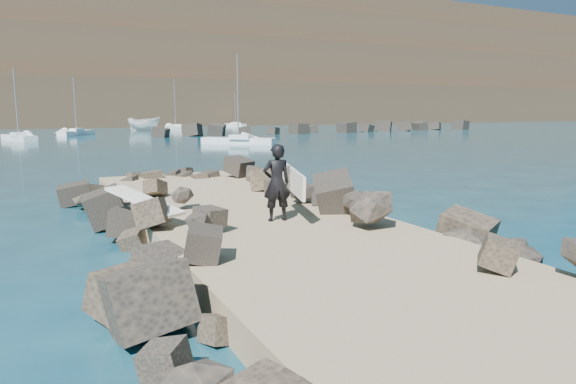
# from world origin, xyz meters

# --- Properties ---
(ground) EXTENTS (800.00, 800.00, 0.00)m
(ground) POSITION_xyz_m (0.00, 0.00, 0.00)
(ground) COLOR #0F384C
(ground) RESTS_ON ground
(jetty) EXTENTS (6.00, 26.00, 0.60)m
(jetty) POSITION_xyz_m (0.00, -2.00, 0.30)
(jetty) COLOR #8C7759
(jetty) RESTS_ON ground
(riprap_left) EXTENTS (2.60, 22.00, 1.00)m
(riprap_left) POSITION_xyz_m (-2.90, -1.50, 0.50)
(riprap_left) COLOR black
(riprap_left) RESTS_ON ground
(riprap_right) EXTENTS (2.60, 22.00, 1.00)m
(riprap_right) POSITION_xyz_m (2.90, -1.50, 0.50)
(riprap_right) COLOR black
(riprap_right) RESTS_ON ground
(breakwater_secondary) EXTENTS (52.00, 4.00, 1.20)m
(breakwater_secondary) POSITION_xyz_m (35.00, 55.00, 0.60)
(breakwater_secondary) COLOR black
(breakwater_secondary) RESTS_ON ground
(headland) EXTENTS (360.00, 140.00, 32.00)m
(headland) POSITION_xyz_m (10.00, 160.00, 16.00)
(headland) COLOR #2D4919
(headland) RESTS_ON ground
(surfboard_resting) EXTENTS (1.72, 2.31, 0.08)m
(surfboard_resting) POSITION_xyz_m (-2.95, 1.28, 1.04)
(surfboard_resting) COLOR white
(surfboard_resting) RESTS_ON riprap_left
(boat_imported) EXTENTS (5.80, 5.52, 2.25)m
(boat_imported) POSITION_xyz_m (10.85, 73.63, 1.13)
(boat_imported) COLOR white
(boat_imported) RESTS_ON ground
(surfer_with_board) EXTENTS (1.16, 2.41, 1.98)m
(surfer_with_board) POSITION_xyz_m (0.21, -0.05, 1.60)
(surfer_with_board) COLOR black
(surfer_with_board) RESTS_ON jetty
(radome) EXTENTS (13.44, 13.44, 21.28)m
(radome) POSITION_xyz_m (128.50, 149.49, 44.37)
(radome) COLOR white
(radome) RESTS_ON headland
(sailboat_b) EXTENTS (5.12, 5.93, 7.84)m
(sailboat_b) POSITION_xyz_m (-0.15, 62.59, 0.35)
(sailboat_b) COLOR white
(sailboat_b) RESTS_ON ground
(sailboat_d) EXTENTS (1.72, 7.23, 8.67)m
(sailboat_d) POSITION_xyz_m (16.44, 75.31, 0.35)
(sailboat_d) COLOR white
(sailboat_d) RESTS_ON ground
(sailboat_f) EXTENTS (2.91, 5.57, 6.78)m
(sailboat_f) POSITION_xyz_m (31.02, 85.44, 0.35)
(sailboat_f) COLOR white
(sailboat_f) RESTS_ON ground
(sailboat_c) EXTENTS (6.63, 6.20, 8.94)m
(sailboat_c) POSITION_xyz_m (13.02, 36.50, 0.35)
(sailboat_c) COLOR white
(sailboat_c) RESTS_ON ground
(sailboat_a) EXTENTS (3.80, 6.77, 8.12)m
(sailboat_a) POSITION_xyz_m (-6.84, 52.37, 0.35)
(sailboat_a) COLOR white
(sailboat_a) RESTS_ON ground
(headland_buildings) EXTENTS (137.50, 30.50, 5.00)m
(headland_buildings) POSITION_xyz_m (16.81, 152.19, 33.97)
(headland_buildings) COLOR white
(headland_buildings) RESTS_ON headland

